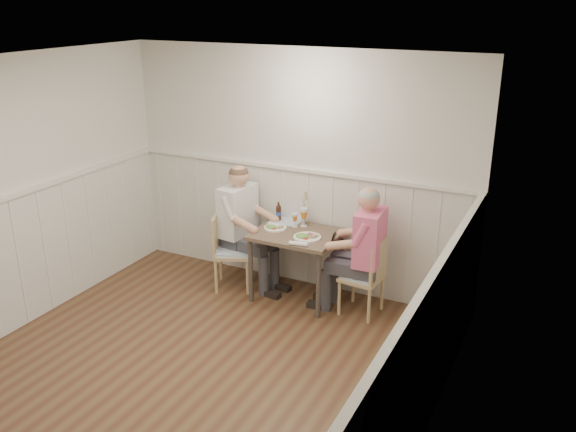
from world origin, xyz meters
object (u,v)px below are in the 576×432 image
Objects in this scene: beer_bottle at (279,212)px; grass_vase at (303,209)px; dining_table at (296,242)px; chair_left at (228,248)px; man_in_pink at (365,261)px; diner_cream at (241,235)px; chair_right at (366,274)px.

grass_vase is at bearing 4.66° from beer_bottle.
dining_table is 1.02× the size of chair_left.
man_in_pink is 0.98× the size of diner_cream.
diner_cream reaches higher than beer_bottle.
grass_vase is (0.74, 0.36, 0.46)m from chair_left.
beer_bottle is at bearing 167.30° from chair_right.
man_in_pink is (0.76, -0.00, -0.07)m from dining_table.
man_in_pink is 1.15m from beer_bottle.
dining_table is 0.81m from chair_left.
man_in_pink reaches higher than chair_right.
chair_left is (-1.57, -0.09, 0.02)m from chair_right.
man_in_pink is at bearing -2.02° from diner_cream.
chair_left is 0.21m from diner_cream.
chair_left is 0.63× the size of man_in_pink.
chair_left is at bearing -176.33° from man_in_pink.
beer_bottle reaches higher than chair_left.
beer_bottle reaches higher than dining_table.
man_in_pink is (-0.03, 0.01, 0.13)m from chair_right.
man_in_pink reaches higher than beer_bottle.
grass_vase is at bearing 18.09° from diner_cream.
dining_table is 4.13× the size of beer_bottle.
chair_right is 2.08× the size of grass_vase.
diner_cream reaches higher than chair_right.
man_in_pink is at bearing 159.74° from chair_right.
diner_cream is (0.08, 0.15, 0.12)m from chair_left.
grass_vase is (0.65, 0.21, 0.34)m from diner_cream.
dining_table is at bearing 179.91° from man_in_pink.
grass_vase reaches higher than beer_bottle.
chair_right is 0.14m from man_in_pink.
diner_cream is at bearing -152.59° from beer_bottle.
dining_table is at bearing -4.11° from diner_cream.
chair_right is at bearing 3.21° from chair_left.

